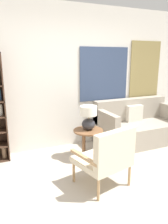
% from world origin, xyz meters
% --- Properties ---
extents(ground_plane, '(14.00, 14.00, 0.00)m').
position_xyz_m(ground_plane, '(0.00, 0.00, 0.00)').
color(ground_plane, '#B2A899').
extents(wall_back, '(6.40, 0.08, 2.70)m').
position_xyz_m(wall_back, '(0.05, 2.03, 1.35)').
color(wall_back, silver).
rests_on(wall_back, ground_plane).
extents(armchair, '(0.77, 0.75, 0.86)m').
position_xyz_m(armchair, '(0.06, 0.35, 0.47)').
color(armchair, tan).
rests_on(armchair, ground_plane).
extents(couch, '(1.70, 0.86, 0.88)m').
position_xyz_m(couch, '(1.47, 1.58, 0.33)').
color(couch, '#9E9384').
rests_on(couch, ground_plane).
extents(side_table, '(0.52, 0.52, 0.52)m').
position_xyz_m(side_table, '(0.21, 1.29, 0.46)').
color(side_table, brown).
rests_on(side_table, ground_plane).
extents(table_lamp, '(0.29, 0.29, 0.42)m').
position_xyz_m(table_lamp, '(0.22, 1.30, 0.75)').
color(table_lamp, '#2D2D33').
rests_on(table_lamp, side_table).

